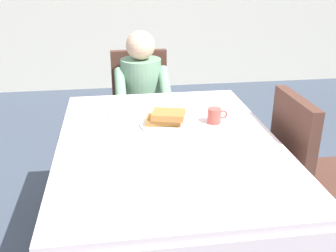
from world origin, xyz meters
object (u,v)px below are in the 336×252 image
object	(u,v)px
chair_diner	(141,103)
cup_coffee	(215,116)
dining_table_main	(168,155)
diner_person	(142,92)
fork_left_of_plate	(131,128)
syrup_pitcher	(113,111)
spoon_near_edge	(182,154)
breakfast_stack	(166,117)
knife_right_of_plate	(200,125)
plate_breakfast	(166,124)
chair_right_side	(306,165)

from	to	relation	value
chair_diner	cup_coffee	distance (m)	1.08
dining_table_main	diner_person	xyz separation A→B (m)	(-0.05, 1.01, 0.02)
diner_person	fork_left_of_plate	bearing A→B (deg)	81.69
chair_diner	fork_left_of_plate	size ratio (longest dim) A/B	5.17
syrup_pitcher	spoon_near_edge	world-z (taller)	syrup_pitcher
chair_diner	dining_table_main	bearing A→B (deg)	92.58
breakfast_stack	fork_left_of_plate	world-z (taller)	breakfast_stack
knife_right_of_plate	plate_breakfast	bearing A→B (deg)	78.35
breakfast_stack	cup_coffee	bearing A→B (deg)	0.79
syrup_pitcher	diner_person	bearing A→B (deg)	71.68
dining_table_main	plate_breakfast	world-z (taller)	plate_breakfast
chair_diner	breakfast_stack	world-z (taller)	chair_diner
plate_breakfast	knife_right_of_plate	distance (m)	0.19
fork_left_of_plate	spoon_near_edge	xyz separation A→B (m)	(0.22, -0.34, 0.00)
diner_person	knife_right_of_plate	size ratio (longest dim) A/B	5.60
diner_person	knife_right_of_plate	xyz separation A→B (m)	(0.26, -0.85, 0.07)
chair_right_side	knife_right_of_plate	bearing A→B (deg)	-105.67
dining_table_main	plate_breakfast	size ratio (longest dim) A/B	5.44
plate_breakfast	fork_left_of_plate	bearing A→B (deg)	-173.99
diner_person	plate_breakfast	bearing A→B (deg)	94.47
chair_diner	chair_right_side	bearing A→B (deg)	125.14
syrup_pitcher	breakfast_stack	bearing A→B (deg)	-31.84
diner_person	breakfast_stack	world-z (taller)	diner_person
chair_right_side	spoon_near_edge	size ratio (longest dim) A/B	6.20
diner_person	knife_right_of_plate	distance (m)	0.89
syrup_pitcher	fork_left_of_plate	world-z (taller)	syrup_pitcher
cup_coffee	syrup_pitcher	bearing A→B (deg)	162.81
cup_coffee	chair_right_side	bearing A→B (deg)	-20.44
dining_table_main	spoon_near_edge	bearing A→B (deg)	-77.95
syrup_pitcher	spoon_near_edge	distance (m)	0.61
diner_person	plate_breakfast	distance (m)	0.84
chair_right_side	syrup_pitcher	size ratio (longest dim) A/B	11.63
chair_right_side	spoon_near_edge	xyz separation A→B (m)	(-0.73, -0.18, 0.21)
chair_diner	plate_breakfast	size ratio (longest dim) A/B	3.32
breakfast_stack	chair_right_side	bearing A→B (deg)	-13.12
breakfast_stack	syrup_pitcher	xyz separation A→B (m)	(-0.28, 0.18, -0.01)
cup_coffee	spoon_near_edge	bearing A→B (deg)	-124.75
fork_left_of_plate	spoon_near_edge	distance (m)	0.40
diner_person	breakfast_stack	xyz separation A→B (m)	(0.06, -0.84, 0.12)
breakfast_stack	spoon_near_edge	world-z (taller)	breakfast_stack
fork_left_of_plate	knife_right_of_plate	xyz separation A→B (m)	(0.38, 0.00, 0.00)
cup_coffee	plate_breakfast	bearing A→B (deg)	-179.75
chair_right_side	chair_diner	bearing A→B (deg)	-144.86
chair_diner	diner_person	bearing A→B (deg)	90.00
chair_right_side	cup_coffee	size ratio (longest dim) A/B	8.23
cup_coffee	fork_left_of_plate	distance (m)	0.47
dining_table_main	chair_diner	xyz separation A→B (m)	(-0.05, 1.17, -0.12)
plate_breakfast	fork_left_of_plate	xyz separation A→B (m)	(-0.19, -0.02, -0.01)
breakfast_stack	cup_coffee	size ratio (longest dim) A/B	2.05
fork_left_of_plate	knife_right_of_plate	size ratio (longest dim) A/B	0.90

